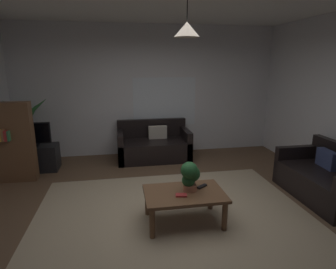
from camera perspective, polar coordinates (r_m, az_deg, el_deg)
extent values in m
cube|color=brown|center=(4.08, 0.77, -15.66)|extent=(5.76, 5.55, 0.02)
cube|color=tan|center=(3.90, 1.34, -16.92)|extent=(3.74, 3.05, 0.01)
cube|color=silver|center=(6.34, -4.02, 8.84)|extent=(5.88, 0.06, 2.85)
cube|color=white|center=(6.38, -0.70, 6.68)|extent=(1.42, 0.01, 1.09)
cube|color=black|center=(6.06, -2.91, -3.16)|extent=(1.53, 0.82, 0.42)
cube|color=black|center=(6.28, -3.36, 1.35)|extent=(1.53, 0.12, 0.40)
cube|color=black|center=(5.98, -9.65, -2.47)|extent=(0.12, 0.82, 0.64)
cube|color=black|center=(6.15, 3.61, -1.84)|extent=(0.12, 0.82, 0.64)
cube|color=#B7AD9E|center=(6.14, -2.14, 0.48)|extent=(0.40, 0.12, 0.28)
cube|color=black|center=(4.96, 29.12, -9.06)|extent=(0.82, 1.46, 0.42)
cube|color=black|center=(5.42, 24.85, -5.42)|extent=(0.82, 0.12, 0.64)
cube|color=navy|center=(5.09, 29.71, -4.36)|extent=(0.16, 0.41, 0.28)
cube|color=brown|center=(3.67, 3.35, -11.96)|extent=(1.02, 0.67, 0.04)
cylinder|color=brown|center=(3.47, -3.23, -17.66)|extent=(0.07, 0.07, 0.38)
cylinder|color=brown|center=(3.66, 11.51, -16.04)|extent=(0.07, 0.07, 0.38)
cylinder|color=brown|center=(3.94, -4.23, -13.48)|extent=(0.07, 0.07, 0.38)
cylinder|color=brown|center=(4.12, 8.68, -12.34)|extent=(0.07, 0.07, 0.38)
cube|color=#B22D2D|center=(3.56, 2.72, -12.26)|extent=(0.15, 0.11, 0.02)
cube|color=black|center=(3.82, 6.96, -10.46)|extent=(0.16, 0.13, 0.02)
cylinder|color=#B77051|center=(3.70, 4.50, -10.70)|extent=(0.18, 0.18, 0.08)
sphere|color=#235B2D|center=(3.66, 4.19, -9.29)|extent=(0.17, 0.17, 0.17)
sphere|color=#235B2D|center=(3.66, 4.86, -7.95)|extent=(0.22, 0.22, 0.22)
sphere|color=#235B2D|center=(3.58, 4.37, -7.30)|extent=(0.22, 0.22, 0.22)
cube|color=black|center=(6.01, -25.69, -4.36)|extent=(0.90, 0.44, 0.50)
cube|color=black|center=(5.86, -26.27, 0.24)|extent=(0.72, 0.05, 0.40)
cube|color=black|center=(5.84, -26.33, 0.18)|extent=(0.68, 0.00, 0.36)
cube|color=black|center=(5.91, -26.02, -1.93)|extent=(0.24, 0.16, 0.04)
cylinder|color=#4C4C51|center=(6.51, -25.57, -3.90)|extent=(0.32, 0.32, 0.30)
cylinder|color=brown|center=(6.37, -26.08, 0.62)|extent=(0.05, 0.05, 0.76)
cone|color=#2D6B33|center=(6.27, -25.00, 5.34)|extent=(0.42, 0.17, 0.37)
cone|color=#2D6B33|center=(6.49, -25.49, 5.01)|extent=(0.18, 0.50, 0.28)
cone|color=#2D6B33|center=(6.44, -27.62, 4.88)|extent=(0.38, 0.33, 0.33)
cone|color=#2D6B33|center=(6.25, -28.67, 4.97)|extent=(0.48, 0.33, 0.41)
cone|color=#2D6B33|center=(6.10, -26.61, 4.91)|extent=(0.19, 0.43, 0.37)
cube|color=brown|center=(5.52, -29.20, -1.45)|extent=(0.70, 0.22, 1.40)
cube|color=gold|center=(5.41, -30.90, -0.11)|extent=(0.03, 0.16, 0.20)
cube|color=#99663F|center=(5.40, -30.51, -0.07)|extent=(0.03, 0.16, 0.20)
cube|color=#B22D2D|center=(5.39, -30.06, -0.16)|extent=(0.04, 0.16, 0.18)
cube|color=#387247|center=(5.37, -29.63, -0.18)|extent=(0.03, 0.16, 0.17)
cylinder|color=black|center=(3.35, 3.97, 25.23)|extent=(0.01, 0.01, 0.38)
cone|color=beige|center=(3.31, 3.89, 20.62)|extent=(0.29, 0.29, 0.16)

